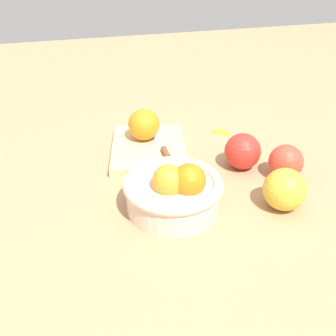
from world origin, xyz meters
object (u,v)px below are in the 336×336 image
knife (163,147)px  apple_front_left_2 (286,162)px  orange_on_board (144,125)px  apple_front_left_3 (243,151)px  cutting_board (149,149)px  bowl (174,191)px  apple_front_left (285,189)px

knife → apple_front_left_2: size_ratio=2.12×
orange_on_board → apple_front_left_3: bearing=-128.7°
orange_on_board → cutting_board: bearing=-175.6°
bowl → apple_front_left_2: bearing=-78.6°
bowl → apple_front_left: 0.21m
cutting_board → apple_front_left_2: (-0.18, -0.26, 0.03)m
cutting_board → apple_front_left_2: apple_front_left_2 is taller
knife → apple_front_left: bearing=-145.2°
orange_on_board → apple_front_left_2: bearing=-129.0°
apple_front_left_2 → bowl: bearing=101.4°
cutting_board → apple_front_left_2: size_ratio=2.95×
cutting_board → apple_front_left_3: 0.22m
cutting_board → knife: 0.04m
bowl → orange_on_board: bowl is taller
bowl → apple_front_left_2: 0.26m
apple_front_left_2 → apple_front_left_3: 0.09m
apple_front_left_2 → apple_front_left_3: apple_front_left_3 is taller
knife → apple_front_left_3: 0.18m
bowl → apple_front_left_3: size_ratio=2.35×
cutting_board → knife: size_ratio=1.40×
apple_front_left → apple_front_left_3: bearing=5.7°
bowl → cutting_board: 0.23m
orange_on_board → bowl: bearing=-179.8°
knife → apple_front_left_2: apple_front_left_2 is taller
orange_on_board → apple_front_left_3: (-0.15, -0.19, -0.02)m
bowl → apple_front_left_2: bowl is taller
cutting_board → orange_on_board: (0.03, 0.00, 0.05)m
bowl → knife: bowl is taller
apple_front_left → apple_front_left_3: (0.16, 0.02, -0.00)m
bowl → apple_front_left_2: (0.05, -0.26, -0.01)m
apple_front_left_2 → apple_front_left_3: (0.06, 0.07, 0.00)m
knife → apple_front_left_3: apple_front_left_3 is taller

